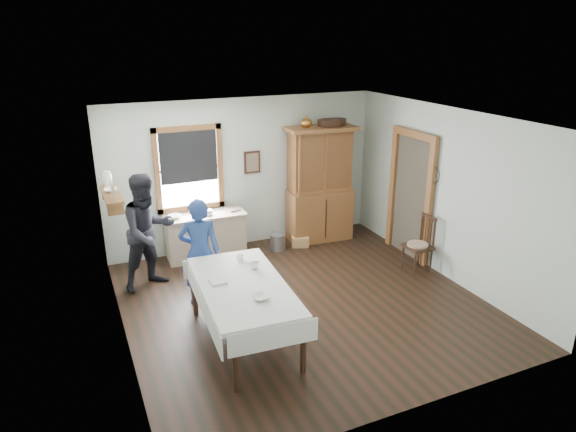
{
  "coord_description": "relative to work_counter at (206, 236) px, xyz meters",
  "views": [
    {
      "loc": [
        -2.91,
        -6.0,
        3.78
      ],
      "look_at": [
        -0.11,
        0.3,
        1.28
      ],
      "focal_mm": 32.0,
      "sensor_mm": 36.0,
      "label": 1
    }
  ],
  "objects": [
    {
      "name": "counter_book",
      "position": [
        0.4,
        0.01,
        0.41
      ],
      "size": [
        0.22,
        0.26,
        0.02
      ],
      "primitive_type": "imported",
      "rotation": [
        0.0,
        0.0,
        0.25
      ],
      "color": "brown",
      "rests_on": "work_counter"
    },
    {
      "name": "room",
      "position": [
        0.85,
        -2.18,
        0.95
      ],
      "size": [
        5.01,
        5.01,
        2.7
      ],
      "color": "black",
      "rests_on": "ground"
    },
    {
      "name": "table_cup_a",
      "position": [
        0.01,
        -2.41,
        0.47
      ],
      "size": [
        0.14,
        0.14,
        0.09
      ],
      "primitive_type": "imported",
      "rotation": [
        0.0,
        0.0,
        -0.18
      ],
      "color": "white",
      "rests_on": "dining_table"
    },
    {
      "name": "counter_bowl",
      "position": [
        -0.52,
        -0.0,
        0.43
      ],
      "size": [
        0.26,
        0.26,
        0.07
      ],
      "primitive_type": "imported",
      "rotation": [
        0.0,
        0.0,
        0.31
      ],
      "color": "white",
      "rests_on": "work_counter"
    },
    {
      "name": "doorway",
      "position": [
        3.3,
        -1.33,
        0.76
      ],
      "size": [
        0.09,
        1.14,
        2.22
      ],
      "color": "#443C30",
      "rests_on": "room"
    },
    {
      "name": "work_counter",
      "position": [
        0.0,
        0.0,
        0.0
      ],
      "size": [
        1.41,
        0.59,
        0.8
      ],
      "primitive_type": "cube",
      "rotation": [
        0.0,
        0.0,
        -0.04
      ],
      "color": "tan",
      "rests_on": "room"
    },
    {
      "name": "china_hutch",
      "position": [
        2.2,
        -0.05,
        0.68
      ],
      "size": [
        1.3,
        0.68,
        2.16
      ],
      "primitive_type": "cube",
      "rotation": [
        0.0,
        0.0,
        -0.06
      ],
      "color": "#905F2C",
      "rests_on": "room"
    },
    {
      "name": "window",
      "position": [
        -0.15,
        0.29,
        1.22
      ],
      "size": [
        1.18,
        0.07,
        1.48
      ],
      "color": "white",
      "rests_on": "room"
    },
    {
      "name": "table_cup_b",
      "position": [
        -0.09,
        -2.13,
        0.47
      ],
      "size": [
        0.13,
        0.13,
        0.1
      ],
      "primitive_type": "imported",
      "rotation": [
        0.0,
        0.0,
        -0.29
      ],
      "color": "white",
      "rests_on": "dining_table"
    },
    {
      "name": "wicker_basket",
      "position": [
        1.71,
        -0.25,
        -0.31
      ],
      "size": [
        0.37,
        0.32,
        0.18
      ],
      "primitive_type": "cube",
      "rotation": [
        0.0,
        0.0,
        -0.37
      ],
      "color": "tan",
      "rests_on": "room"
    },
    {
      "name": "shelf_bowl",
      "position": [
        -1.52,
        -0.63,
        1.2
      ],
      "size": [
        0.22,
        0.22,
        0.05
      ],
      "primitive_type": "imported",
      "color": "white",
      "rests_on": "wall_shelf"
    },
    {
      "name": "rug_beater",
      "position": [
        3.3,
        -1.88,
        1.32
      ],
      "size": [
        0.01,
        0.27,
        0.27
      ],
      "primitive_type": "torus",
      "rotation": [
        0.0,
        1.57,
        0.0
      ],
      "color": "black",
      "rests_on": "room"
    },
    {
      "name": "spindle_chair",
      "position": [
        3.04,
        -1.96,
        0.08
      ],
      "size": [
        0.45,
        0.45,
        0.95
      ],
      "primitive_type": "cube",
      "rotation": [
        0.0,
        0.0,
        0.02
      ],
      "color": "#341D12",
      "rests_on": "room"
    },
    {
      "name": "pail",
      "position": [
        1.27,
        -0.21,
        -0.25
      ],
      "size": [
        0.29,
        0.29,
        0.3
      ],
      "primitive_type": "cube",
      "rotation": [
        0.0,
        0.0,
        0.02
      ],
      "color": "gray",
      "rests_on": "room"
    },
    {
      "name": "framed_picture",
      "position": [
        1.0,
        0.28,
        1.15
      ],
      "size": [
        0.3,
        0.04,
        0.4
      ],
      "primitive_type": "cube",
      "color": "#341D12",
      "rests_on": "room"
    },
    {
      "name": "table_bowl",
      "position": [
        -0.2,
        -3.2,
        0.45
      ],
      "size": [
        0.26,
        0.26,
        0.06
      ],
      "primitive_type": "imported",
      "rotation": [
        0.0,
        0.0,
        0.18
      ],
      "color": "white",
      "rests_on": "dining_table"
    },
    {
      "name": "dining_table",
      "position": [
        -0.27,
        -2.76,
        0.01
      ],
      "size": [
        1.2,
        2.11,
        0.82
      ],
      "primitive_type": "cube",
      "rotation": [
        0.0,
        0.0,
        -0.06
      ],
      "color": "silver",
      "rests_on": "room"
    },
    {
      "name": "figure_dark",
      "position": [
        -1.07,
        -0.72,
        0.44
      ],
      "size": [
        0.99,
        0.88,
        1.68
      ],
      "primitive_type": "imported",
      "rotation": [
        0.0,
        0.0,
        0.36
      ],
      "color": "black",
      "rests_on": "room"
    },
    {
      "name": "wall_shelf",
      "position": [
        -1.52,
        -0.64,
        1.17
      ],
      "size": [
        0.24,
        1.0,
        0.44
      ],
      "color": "#905F2C",
      "rests_on": "room"
    },
    {
      "name": "woman_blue",
      "position": [
        -0.49,
        -1.54,
        0.34
      ],
      "size": [
        0.62,
        0.49,
        1.48
      ],
      "primitive_type": "imported",
      "rotation": [
        0.0,
        0.0,
        2.87
      ],
      "color": "navy",
      "rests_on": "room"
    }
  ]
}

